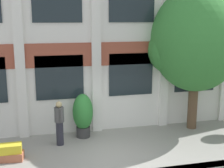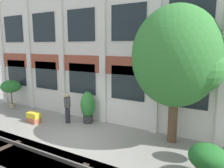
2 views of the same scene
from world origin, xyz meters
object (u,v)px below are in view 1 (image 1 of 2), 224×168
Objects in this scene: potted_plant_square_trough at (10,153)px; resident_by_doorway at (59,122)px; broadleaf_tree at (196,42)px; potted_plant_stone_basin at (83,114)px.

resident_by_doorway is at bearing 27.98° from potted_plant_square_trough.
broadleaf_tree reaches higher than potted_plant_stone_basin.
potted_plant_square_trough is (-7.07, -1.36, -3.28)m from broadleaf_tree.
broadleaf_tree is 3.37× the size of potted_plant_stone_basin.
potted_plant_stone_basin is 3.00m from potted_plant_square_trough.
broadleaf_tree is at bearing -0.93° from potted_plant_stone_basin.
broadleaf_tree is at bearing 10.88° from potted_plant_square_trough.
resident_by_doorway is at bearing -174.86° from broadleaf_tree.
resident_by_doorway is (-5.44, -0.49, -2.67)m from broadleaf_tree.
resident_by_doorway reaches higher than potted_plant_square_trough.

